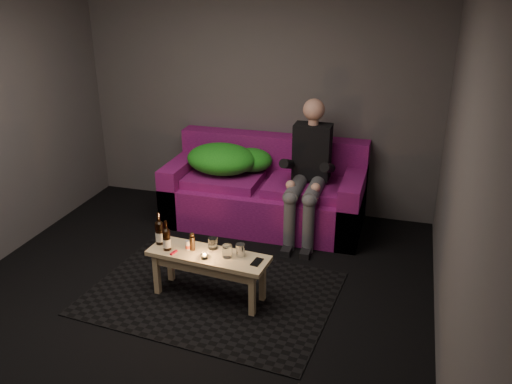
% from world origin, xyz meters
% --- Properties ---
extents(floor, '(4.50, 4.50, 0.00)m').
position_xyz_m(floor, '(0.00, 0.00, 0.00)').
color(floor, black).
rests_on(floor, ground).
extents(room, '(4.50, 4.50, 4.50)m').
position_xyz_m(room, '(0.00, 0.47, 1.64)').
color(room, silver).
rests_on(room, ground).
extents(rug, '(2.17, 1.66, 0.01)m').
position_xyz_m(rug, '(0.16, 0.28, 0.00)').
color(rug, black).
rests_on(rug, floor).
extents(sofa, '(2.10, 0.94, 0.90)m').
position_xyz_m(sofa, '(0.22, 1.82, 0.33)').
color(sofa, '#620D53').
rests_on(sofa, floor).
extents(green_blanket, '(0.92, 0.63, 0.31)m').
position_xyz_m(green_blanket, '(-0.22, 1.81, 0.68)').
color(green_blanket, '#17831B').
rests_on(green_blanket, sofa).
extents(person, '(0.38, 0.87, 1.40)m').
position_xyz_m(person, '(0.71, 1.65, 0.73)').
color(person, black).
rests_on(person, sofa).
extents(coffee_table, '(1.05, 0.42, 0.42)m').
position_xyz_m(coffee_table, '(0.16, 0.23, 0.34)').
color(coffee_table, '#E5B886').
rests_on(coffee_table, rug).
extents(beer_bottle_a, '(0.07, 0.07, 0.29)m').
position_xyz_m(beer_bottle_a, '(-0.30, 0.28, 0.52)').
color(beer_bottle_a, black).
rests_on(beer_bottle_a, coffee_table).
extents(beer_bottle_b, '(0.07, 0.07, 0.26)m').
position_xyz_m(beer_bottle_b, '(-0.20, 0.20, 0.52)').
color(beer_bottle_b, black).
rests_on(beer_bottle_b, coffee_table).
extents(salt_shaker, '(0.05, 0.05, 0.08)m').
position_xyz_m(salt_shaker, '(-0.03, 0.24, 0.46)').
color(salt_shaker, silver).
rests_on(salt_shaker, coffee_table).
extents(pepper_mill, '(0.05, 0.05, 0.12)m').
position_xyz_m(pepper_mill, '(0.01, 0.25, 0.48)').
color(pepper_mill, black).
rests_on(pepper_mill, coffee_table).
extents(tumbler_back, '(0.10, 0.10, 0.09)m').
position_xyz_m(tumbler_back, '(0.16, 0.33, 0.46)').
color(tumbler_back, white).
rests_on(tumbler_back, coffee_table).
extents(tealight, '(0.06, 0.06, 0.04)m').
position_xyz_m(tealight, '(0.16, 0.15, 0.44)').
color(tealight, white).
rests_on(tealight, coffee_table).
extents(tumbler_front, '(0.11, 0.11, 0.10)m').
position_xyz_m(tumbler_front, '(0.33, 0.22, 0.47)').
color(tumbler_front, white).
rests_on(tumbler_front, coffee_table).
extents(steel_cup, '(0.09, 0.09, 0.10)m').
position_xyz_m(steel_cup, '(0.42, 0.27, 0.47)').
color(steel_cup, '#AFB1B6').
rests_on(steel_cup, coffee_table).
extents(smartphone, '(0.08, 0.14, 0.01)m').
position_xyz_m(smartphone, '(0.58, 0.20, 0.42)').
color(smartphone, black).
rests_on(smartphone, coffee_table).
extents(red_lighter, '(0.04, 0.08, 0.01)m').
position_xyz_m(red_lighter, '(-0.12, 0.16, 0.42)').
color(red_lighter, red).
rests_on(red_lighter, coffee_table).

